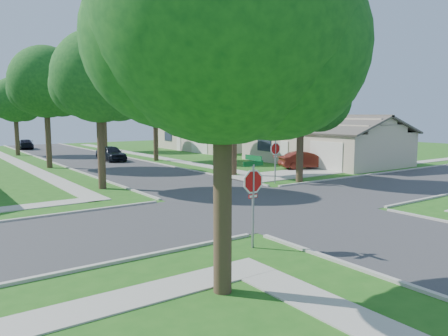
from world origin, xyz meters
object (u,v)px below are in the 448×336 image
tree_e_far (104,99)px  tree_w_near (100,81)px  tree_w_mid (46,85)px  house_ne_near (323,145)px  tree_w_far (15,102)px  car_curb_west (25,144)px  tree_e_near (234,94)px  tree_ne_corner (302,92)px  car_curb_east (111,153)px  tree_sw_corner (225,25)px  stop_sign_ne (275,151)px  stop_sign_sw (253,185)px  car_driveway (306,160)px  house_ne_far (210,137)px  tree_e_mid (155,92)px

tree_e_far → tree_w_near: tree_w_near is taller
tree_w_mid → house_ne_near: 23.46m
tree_w_mid → tree_w_far: bearing=90.0°
tree_w_far → house_ne_near: size_ratio=0.59×
house_ne_near → car_curb_west: 36.34m
tree_e_near → tree_w_near: bearing=180.0°
tree_ne_corner → car_curb_west: (-8.69, 38.16, -4.99)m
tree_e_near → tree_e_far: (0.00, 25.00, 0.34)m
tree_e_near → tree_w_far: 26.71m
car_curb_east → tree_w_far: bearing=117.0°
tree_w_mid → tree_sw_corner: bearing=-95.7°
tree_e_near → car_curb_east: bearing=104.2°
tree_e_near → stop_sign_ne: bearing=-90.7°
house_ne_near → car_curb_east: (-14.79, 12.09, -0.81)m
tree_w_mid → tree_ne_corner: size_ratio=1.10×
stop_sign_sw → tree_e_far: size_ratio=0.34×
tree_e_near → car_curb_west: bearing=102.0°
car_driveway → stop_sign_ne: bearing=142.4°
tree_w_far → car_curb_west: tree_w_far is taller
tree_ne_corner → car_curb_west: size_ratio=2.09×
stop_sign_sw → car_curb_east: (5.90, 27.78, -1.32)m
tree_ne_corner → tree_e_far: bearing=93.1°
tree_sw_corner → tree_ne_corner: 17.78m
tree_w_mid → house_ne_near: tree_w_mid is taller
tree_w_far → house_ne_far: tree_w_far is taller
tree_e_near → tree_w_far: bearing=110.6°
stop_sign_ne → car_curb_west: stop_sign_ne is taller
tree_e_mid → car_curb_east: tree_e_mid is taller
tree_sw_corner → tree_w_far: bearing=86.1°
car_driveway → car_curb_east: 17.69m
stop_sign_ne → tree_e_far: tree_e_far is taller
tree_w_near → car_curb_east: (5.84, 14.08, -5.41)m
car_curb_west → tree_ne_corner: bearing=110.4°
tree_w_near → house_ne_far: 29.10m
tree_w_near → house_ne_far: size_ratio=0.66×
tree_e_far → tree_ne_corner: tree_e_far is taller
tree_e_far → tree_sw_corner: bearing=-106.6°
tree_w_near → tree_ne_corner: size_ratio=1.04×
tree_ne_corner → house_ne_near: 12.47m
car_curb_east → stop_sign_ne: bearing=-80.4°
tree_e_near → car_curb_east: size_ratio=1.99×
tree_e_near → house_ne_near: tree_e_near is taller
tree_w_near → tree_sw_corner: size_ratio=0.94×
tree_w_far → car_curb_east: 13.29m
tree_sw_corner → tree_ne_corner: size_ratio=1.10×
house_ne_near → stop_sign_ne: bearing=-150.9°
tree_sw_corner → house_ne_far: bearing=56.9°
stop_sign_sw → tree_e_mid: size_ratio=0.32×
tree_w_near → tree_sw_corner: tree_sw_corner is taller
tree_sw_corner → car_curb_west: 49.94m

